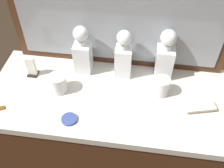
{
  "coord_description": "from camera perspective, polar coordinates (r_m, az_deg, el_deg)",
  "views": [
    {
      "loc": [
        0.12,
        -0.85,
        1.91
      ],
      "look_at": [
        0.0,
        0.0,
        1.01
      ],
      "focal_mm": 43.16,
      "sensor_mm": 36.0,
      "label": 1
    }
  ],
  "objects": [
    {
      "name": "porcelain_dish",
      "position": [
        1.22,
        -9.05,
        -7.37
      ],
      "size": [
        0.07,
        0.07,
        0.01
      ],
      "color": "#33478C",
      "rests_on": "dresser"
    },
    {
      "name": "dresser_mirror",
      "position": [
        1.28,
        1.58,
        15.45
      ],
      "size": [
        1.08,
        0.03,
        0.65
      ],
      "color": "#472816",
      "rests_on": "dresser"
    },
    {
      "name": "silver_brush_left",
      "position": [
        1.3,
        18.07,
        -4.64
      ],
      "size": [
        0.15,
        0.09,
        0.02
      ],
      "color": "#B7A88C",
      "rests_on": "dresser"
    },
    {
      "name": "crystal_decanter_far_right",
      "position": [
        1.37,
        -6.22,
        6.39
      ],
      "size": [
        0.08,
        0.08,
        0.27
      ],
      "color": "white",
      "rests_on": "dresser"
    },
    {
      "name": "crystal_tumbler_rear",
      "position": [
        1.3,
        10.37,
        -0.63
      ],
      "size": [
        0.08,
        0.08,
        0.09
      ],
      "color": "white",
      "rests_on": "dresser"
    },
    {
      "name": "dresser",
      "position": [
        1.68,
        -0.0,
        -12.94
      ],
      "size": [
        1.21,
        0.52,
        0.93
      ],
      "color": "#472816",
      "rests_on": "ground_plane"
    },
    {
      "name": "crystal_tumbler_far_right",
      "position": [
        1.32,
        -11.24,
        0.13
      ],
      "size": [
        0.08,
        0.08,
        0.09
      ],
      "color": "white",
      "rests_on": "dresser"
    },
    {
      "name": "crystal_decanter_right",
      "position": [
        1.34,
        2.46,
        5.6
      ],
      "size": [
        0.08,
        0.08,
        0.26
      ],
      "color": "white",
      "rests_on": "dresser"
    },
    {
      "name": "napkin_holder",
      "position": [
        1.43,
        -16.69,
        3.3
      ],
      "size": [
        0.05,
        0.05,
        0.11
      ],
      "color": "black",
      "rests_on": "dresser"
    },
    {
      "name": "crystal_decanter_center",
      "position": [
        1.35,
        11.14,
        5.4
      ],
      "size": [
        0.09,
        0.09,
        0.27
      ],
      "color": "white",
      "rests_on": "dresser"
    }
  ]
}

